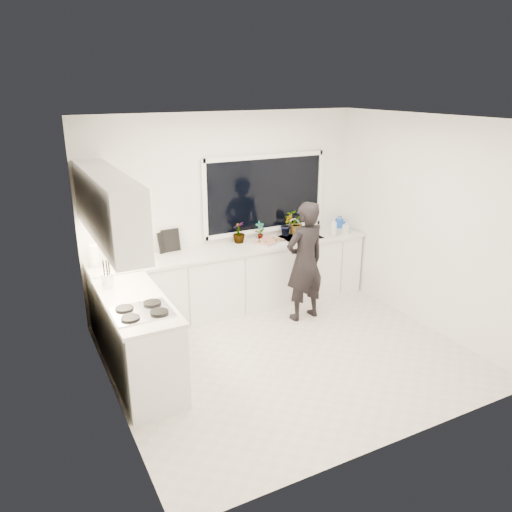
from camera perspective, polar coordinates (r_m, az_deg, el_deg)
floor at (r=6.04m, az=3.72°, el=-11.25°), size 4.00×3.50×0.02m
wall_back at (r=6.98m, az=-3.47°, el=5.09°), size 4.00×0.02×2.70m
wall_left at (r=4.81m, az=-16.97°, el=-2.33°), size 0.02×3.50×2.70m
wall_right at (r=6.71m, az=18.92°, el=3.49°), size 0.02×3.50×2.70m
ceiling at (r=5.22m, az=4.38°, el=15.45°), size 4.00×3.50×0.02m
window at (r=7.17m, az=1.03°, el=7.12°), size 1.80×0.02×1.00m
base_cabinets_back at (r=7.00m, az=-2.29°, el=-2.71°), size 3.92×0.58×0.88m
base_cabinets_left at (r=5.56m, az=-13.29°, el=-9.34°), size 0.58×1.60×0.88m
countertop_back at (r=6.83m, az=-2.31°, el=0.85°), size 3.94×0.62×0.04m
countertop_left at (r=5.36m, az=-13.67°, el=-5.01°), size 0.62×1.60×0.04m
upper_cabinets at (r=5.36m, az=-16.63°, el=5.50°), size 0.34×2.10×0.70m
sink at (r=7.33m, az=5.12°, el=1.82°), size 0.58×0.42×0.14m
faucet at (r=7.45m, az=4.34°, el=3.41°), size 0.03×0.03×0.22m
stovetop at (r=5.03m, az=-12.93°, el=-6.16°), size 0.56×0.48×0.03m
person at (r=6.62m, az=5.60°, el=-0.64°), size 0.63×0.45×1.62m
pizza_tray at (r=7.01m, az=1.42°, el=1.65°), size 0.50×0.45×0.03m
pizza at (r=7.01m, az=1.42°, el=1.78°), size 0.45×0.40×0.01m
watering_can at (r=7.86m, az=9.46°, el=3.70°), size 0.16×0.16×0.13m
paper_towel_roll at (r=6.38m, az=-17.99°, el=-0.03°), size 0.11×0.11×0.26m
knife_block at (r=6.46m, az=-15.86°, el=0.24°), size 0.16×0.14×0.22m
utensil_crock at (r=5.70m, az=-16.61°, el=-2.71°), size 0.14×0.14×0.16m
picture_frame_large at (r=6.70m, az=-10.35°, el=1.61°), size 0.21×0.10×0.28m
picture_frame_small at (r=6.71m, az=-9.73°, el=1.78°), size 0.25×0.03×0.30m
herb_plants at (r=7.28m, az=2.86°, el=3.48°), size 1.21×0.35×0.33m
soap_bottles at (r=7.46m, az=9.36°, el=3.36°), size 0.37×0.15×0.28m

